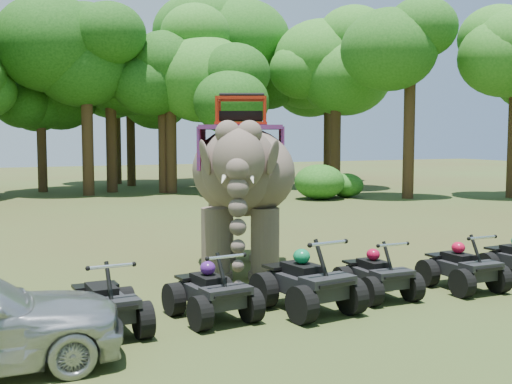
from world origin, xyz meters
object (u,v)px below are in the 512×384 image
atv_0 (104,295)px  atv_4 (463,261)px  elephant (241,182)px  atv_1 (212,284)px  atv_2 (307,274)px  atv_3 (377,268)px

atv_0 → atv_4: bearing=-2.9°
elephant → atv_1: elephant is taller
atv_0 → atv_2: 3.60m
elephant → atv_4: size_ratio=3.07×
atv_1 → atv_3: size_ratio=1.04×
atv_2 → atv_4: atv_2 is taller
elephant → atv_3: bearing=-44.1°
elephant → atv_4: 5.23m
elephant → atv_2: elephant is taller
atv_0 → atv_1: 1.86m
atv_3 → atv_0: bearing=-178.2°
atv_2 → atv_3: bearing=1.7°
elephant → atv_0: 5.55m
atv_0 → atv_2: atv_2 is taller
atv_2 → atv_3: atv_2 is taller
atv_1 → atv_4: 5.44m
elephant → atv_3: 4.07m
atv_0 → atv_3: 5.32m
atv_0 → atv_4: atv_0 is taller
atv_0 → atv_4: size_ratio=1.03×
atv_2 → atv_1: bearing=163.7°
atv_3 → atv_4: size_ratio=0.97×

